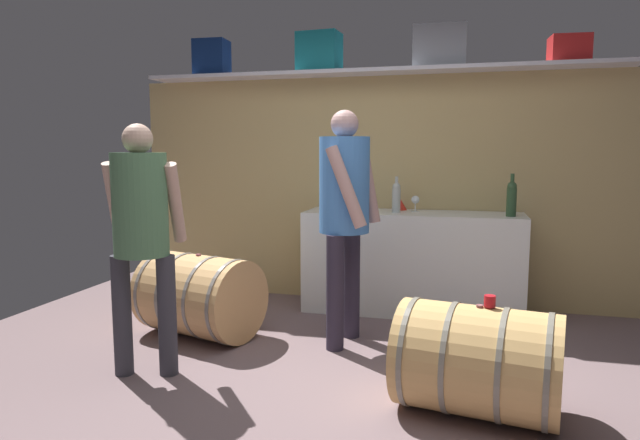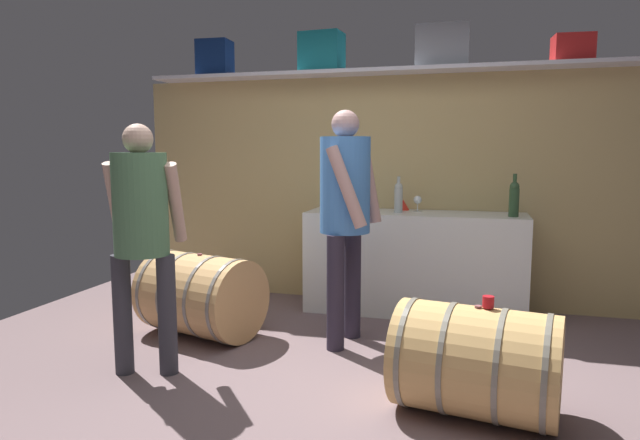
{
  "view_description": "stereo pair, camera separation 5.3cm",
  "coord_description": "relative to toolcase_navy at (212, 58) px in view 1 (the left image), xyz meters",
  "views": [
    {
      "loc": [
        0.79,
        -2.76,
        1.37
      ],
      "look_at": [
        -0.11,
        0.66,
        0.93
      ],
      "focal_mm": 31.18,
      "sensor_mm": 36.0,
      "label": 1
    },
    {
      "loc": [
        0.84,
        -2.75,
        1.37
      ],
      "look_at": [
        -0.11,
        0.66,
        0.93
      ],
      "focal_mm": 31.18,
      "sensor_mm": 36.0,
      "label": 2
    }
  ],
  "objects": [
    {
      "name": "toolcase_navy",
      "position": [
        0.0,
        0.0,
        0.0
      ],
      "size": [
        0.31,
        0.25,
        0.33
      ],
      "primitive_type": "cube",
      "rotation": [
        0.0,
        0.0,
        0.06
      ],
      "color": "navy",
      "rests_on": "high_shelf_board"
    },
    {
      "name": "red_funnel",
      "position": [
        1.77,
        0.0,
        -1.32
      ],
      "size": [
        0.11,
        0.11,
        0.09
      ],
      "primitive_type": "cone",
      "color": "red",
      "rests_on": "work_cabinet"
    },
    {
      "name": "high_shelf_board",
      "position": [
        1.53,
        0.0,
        -0.18
      ],
      "size": [
        4.14,
        0.4,
        0.03
      ],
      "primitive_type": "cube",
      "color": "silver",
      "rests_on": "back_wall_panel"
    },
    {
      "name": "winemaker_pouring",
      "position": [
        0.44,
        -1.94,
        -1.28
      ],
      "size": [
        0.5,
        0.44,
        1.53
      ],
      "rotation": [
        0.0,
        0.0,
        0.26
      ],
      "color": "#33323B",
      "rests_on": "ground"
    },
    {
      "name": "back_wall_panel",
      "position": [
        1.53,
        0.15,
        -1.21
      ],
      "size": [
        4.5,
        0.1,
        2.03
      ],
      "primitive_type": "cube",
      "color": "tan",
      "rests_on": "ground"
    },
    {
      "name": "work_cabinet",
      "position": [
        1.89,
        -0.18,
        -1.8
      ],
      "size": [
        1.82,
        0.53,
        0.86
      ],
      "primitive_type": "cube",
      "color": "white",
      "rests_on": "ground"
    },
    {
      "name": "visitor_tasting",
      "position": [
        1.51,
        -1.09,
        -1.21
      ],
      "size": [
        0.41,
        0.52,
        1.65
      ],
      "rotation": [
        0.0,
        0.0,
        -1.77
      ],
      "color": "#2D2738",
      "rests_on": "ground"
    },
    {
      "name": "wine_bottle_clear",
      "position": [
        1.76,
        -0.22,
        -1.23
      ],
      "size": [
        0.07,
        0.07,
        0.3
      ],
      "color": "#B1BAB6",
      "rests_on": "work_cabinet"
    },
    {
      "name": "toolcase_teal",
      "position": [
        1.03,
        0.0,
        0.01
      ],
      "size": [
        0.38,
        0.28,
        0.34
      ],
      "primitive_type": "cube",
      "rotation": [
        0.0,
        0.0,
        -0.08
      ],
      "color": "#147480",
      "rests_on": "high_shelf_board"
    },
    {
      "name": "wine_bottle_green",
      "position": [
        2.67,
        -0.27,
        -1.22
      ],
      "size": [
        0.08,
        0.08,
        0.34
      ],
      "color": "#2F4F30",
      "rests_on": "work_cabinet"
    },
    {
      "name": "ground_plane",
      "position": [
        1.53,
        -1.54,
        -2.24
      ],
      "size": [
        5.7,
        7.7,
        0.02
      ],
      "primitive_type": "cube",
      "color": "#705B5E"
    },
    {
      "name": "toolcase_grey",
      "position": [
        2.07,
        0.0,
        0.01
      ],
      "size": [
        0.43,
        0.21,
        0.35
      ],
      "primitive_type": "cube",
      "rotation": [
        0.0,
        0.0,
        0.01
      ],
      "color": "gray",
      "rests_on": "high_shelf_board"
    },
    {
      "name": "wine_barrel_far",
      "position": [
        0.43,
        -1.2,
        -1.92
      ],
      "size": [
        0.96,
        0.81,
        0.62
      ],
      "rotation": [
        0.0,
        0.0,
        -0.29
      ],
      "color": "tan",
      "rests_on": "ground"
    },
    {
      "name": "toolcase_red",
      "position": [
        3.07,
        0.0,
        -0.06
      ],
      "size": [
        0.31,
        0.26,
        0.21
      ],
      "primitive_type": "cube",
      "rotation": [
        0.0,
        0.0,
        0.08
      ],
      "color": "red",
      "rests_on": "high_shelf_board"
    },
    {
      "name": "wine_glass",
      "position": [
        1.91,
        -0.1,
        -1.27
      ],
      "size": [
        0.07,
        0.07,
        0.14
      ],
      "color": "white",
      "rests_on": "work_cabinet"
    },
    {
      "name": "wine_barrel_near",
      "position": [
        2.41,
        -1.98,
        -1.93
      ],
      "size": [
        0.9,
        0.7,
        0.59
      ],
      "rotation": [
        0.0,
        0.0,
        -0.17
      ],
      "color": "tan",
      "rests_on": "ground"
    },
    {
      "name": "tasting_cup",
      "position": [
        2.45,
        -1.98,
        -1.61
      ],
      "size": [
        0.06,
        0.06,
        0.06
      ],
      "primitive_type": "cylinder",
      "color": "red",
      "rests_on": "wine_barrel_near"
    }
  ]
}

